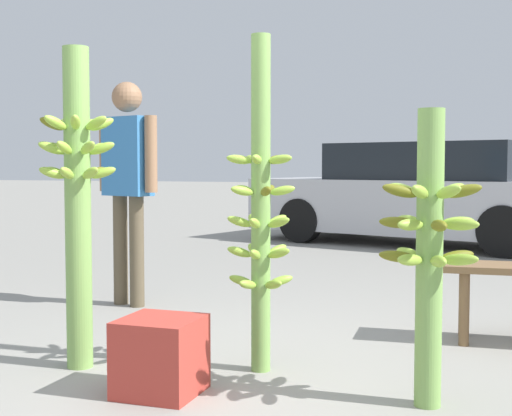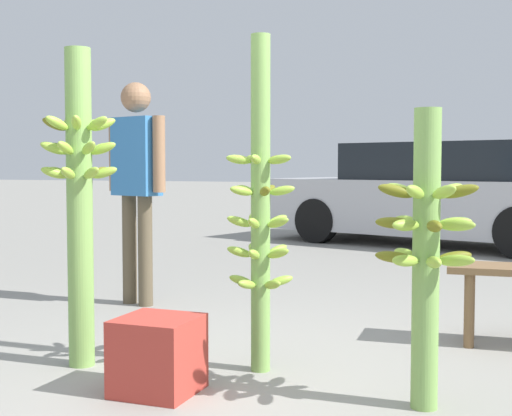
{
  "view_description": "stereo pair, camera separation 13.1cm",
  "coord_description": "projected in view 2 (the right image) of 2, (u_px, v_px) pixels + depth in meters",
  "views": [
    {
      "loc": [
        1.1,
        -3.07,
        1.06
      ],
      "look_at": [
        -0.09,
        0.41,
        0.84
      ],
      "focal_mm": 50.0,
      "sensor_mm": 36.0,
      "label": 1
    },
    {
      "loc": [
        1.23,
        -3.02,
        1.06
      ],
      "look_at": [
        -0.09,
        0.41,
        0.84
      ],
      "focal_mm": 50.0,
      "sensor_mm": 36.0,
      "label": 2
    }
  ],
  "objects": [
    {
      "name": "produce_crate",
      "position": [
        158.0,
        355.0,
        3.33
      ],
      "size": [
        0.36,
        0.36,
        0.36
      ],
      "color": "#B2382D",
      "rests_on": "ground_plane"
    },
    {
      "name": "parked_car",
      "position": [
        439.0,
        196.0,
        9.52
      ],
      "size": [
        4.77,
        2.95,
        1.36
      ],
      "rotation": [
        0.0,
        0.0,
        1.28
      ],
      "color": "#B7B7BC",
      "rests_on": "ground_plane"
    },
    {
      "name": "banana_stalk_left",
      "position": [
        80.0,
        197.0,
        3.74
      ],
      "size": [
        0.41,
        0.41,
        1.67
      ],
      "color": "#7AA851",
      "rests_on": "ground_plane"
    },
    {
      "name": "banana_stalk_center",
      "position": [
        261.0,
        209.0,
        3.65
      ],
      "size": [
        0.36,
        0.36,
        1.73
      ],
      "color": "#7AA851",
      "rests_on": "ground_plane"
    },
    {
      "name": "vendor_person",
      "position": [
        137.0,
        171.0,
        5.4
      ],
      "size": [
        0.58,
        0.28,
        1.69
      ],
      "rotation": [
        0.0,
        0.0,
        2.84
      ],
      "color": "brown",
      "rests_on": "ground_plane"
    },
    {
      "name": "banana_stalk_right",
      "position": [
        426.0,
        248.0,
        3.08
      ],
      "size": [
        0.44,
        0.44,
        1.31
      ],
      "color": "#7AA851",
      "rests_on": "ground_plane"
    },
    {
      "name": "ground_plane",
      "position": [
        243.0,
        394.0,
        3.32
      ],
      "size": [
        80.0,
        80.0,
        0.0
      ],
      "primitive_type": "plane",
      "color": "gray"
    }
  ]
}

